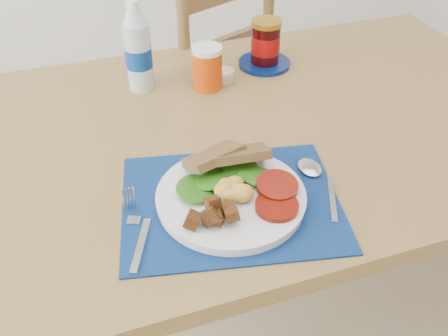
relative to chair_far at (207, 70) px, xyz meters
name	(u,v)px	position (x,y,z in m)	size (l,w,h in m)	color
table	(268,149)	(-0.04, -0.62, 0.10)	(1.40, 0.90, 0.75)	brown
chair_far	(207,70)	(0.00, 0.00, 0.00)	(0.54, 0.53, 1.12)	brown
placemat	(231,202)	(-0.22, -0.86, 0.18)	(0.41, 0.32, 0.00)	black
breakfast_plate	(229,196)	(-0.22, -0.86, 0.20)	(0.28, 0.28, 0.07)	silver
fork	(136,229)	(-0.40, -0.87, 0.19)	(0.06, 0.18, 0.00)	#B2B5BA
spoon	(316,177)	(-0.03, -0.85, 0.19)	(0.06, 0.19, 0.01)	#B2B5BA
water_bottle	(138,51)	(-0.29, -0.37, 0.28)	(0.07, 0.07, 0.23)	#ADBFCC
juice_glass	(207,69)	(-0.13, -0.42, 0.23)	(0.07, 0.07, 0.10)	#C43A05
ramekin	(223,75)	(-0.08, -0.40, 0.20)	(0.06, 0.06, 0.03)	#C5A990
jam_on_saucer	(265,46)	(0.06, -0.36, 0.24)	(0.14, 0.14, 0.13)	#051751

